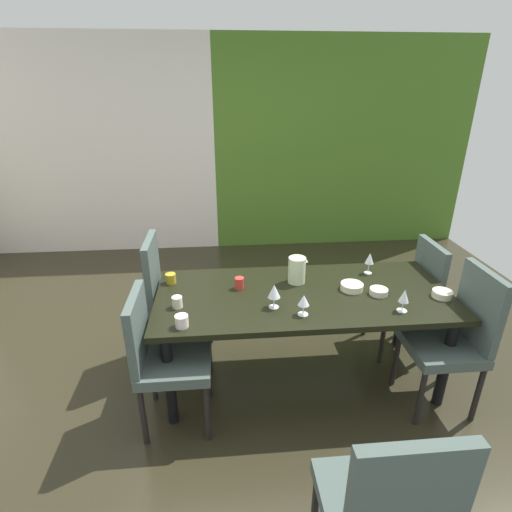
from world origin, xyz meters
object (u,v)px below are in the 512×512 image
Objects in this scene: wine_glass_rear at (274,292)px; dining_table at (303,303)px; wine_glass_center at (404,297)px; serving_bowl_corner at (352,287)px; cup_west at (177,302)px; cup_north at (182,321)px; chair_left_far at (170,297)px; cup_front at (171,278)px; chair_right_near at (456,334)px; chair_left_near at (162,353)px; wine_glass_south at (370,259)px; chair_head_near at (387,511)px; serving_bowl_right at (379,292)px; serving_bowl_east at (442,294)px; chair_right_far at (411,291)px; cup_left at (239,283)px; wine_glass_near_shelf at (304,301)px; pitcher_near_window at (297,270)px.

dining_table is at bearing 36.12° from wine_glass_rear.
serving_bowl_corner is at bearing 127.27° from wine_glass_center.
cup_north is at bearing -78.36° from cup_west.
cup_north is at bearing 12.98° from chair_left_far.
cup_front is at bearing 160.82° from wine_glass_center.
chair_right_near is 6.18× the size of wine_glass_rear.
cup_front is at bearing 170.27° from serving_bowl_corner.
wine_glass_rear is at bearing 101.85° from chair_left_near.
wine_glass_south reaches higher than serving_bowl_corner.
chair_head_near is 1.47m from chair_left_near.
serving_bowl_right is 0.42m from serving_bowl_east.
serving_bowl_east is at bearing 23.39° from wine_glass_center.
chair_head_near is 13.94× the size of cup_front.
dining_table is 0.35m from serving_bowl_corner.
serving_bowl_corner is (-0.60, -0.30, 0.22)m from chair_right_far.
wine_glass_rear is 1.14m from serving_bowl_east.
cup_front is at bearing 102.20° from cup_north.
cup_left is at bearing 72.92° from chair_right_near.
chair_head_near reaches higher than cup_front.
chair_right_near reaches higher than wine_glass_near_shelf.
chair_left_near reaches higher than cup_north.
cup_north is at bearing -173.26° from serving_bowl_east.
chair_right_far is 1.94m from chair_head_near.
chair_left_far is 8.46× the size of serving_bowl_right.
serving_bowl_corner is (0.57, 0.19, -0.09)m from wine_glass_rear.
chair_right_near is 1.88m from chair_left_near.
chair_right_far is at bearing 108.64° from chair_left_near.
wine_glass_near_shelf is at bearing 5.24° from cup_north.
serving_bowl_east is at bearing -10.08° from serving_bowl_right.
chair_right_near is (0.90, 1.09, -0.01)m from chair_head_near.
chair_right_far is 0.62m from serving_bowl_right.
dining_table is at bearing 71.48° from chair_right_near.
serving_bowl_right is at bearing 99.99° from chair_left_near.
wine_glass_south reaches higher than wine_glass_rear.
pitcher_near_window reaches higher than wine_glass_rear.
cup_north is (-1.13, -0.36, 0.01)m from serving_bowl_corner.
chair_head_near is at bearing -59.71° from cup_front.
chair_left_near reaches higher than cup_left.
chair_left_near is at bearing -170.01° from serving_bowl_right.
wine_glass_rear is 0.80m from cup_front.
chair_head_near is at bearing 140.44° from chair_right_near.
chair_left_near is (-0.94, -0.32, -0.12)m from dining_table.
chair_right_near is 6.61× the size of wine_glass_center.
chair_right_near is at bearing 50.44° from chair_head_near.
dining_table is 1.00m from chair_right_near.
cup_west is at bearing -151.73° from cup_left.
chair_right_far is 0.70m from serving_bowl_corner.
wine_glass_rear is at bearing -161.90° from serving_bowl_corner.
serving_bowl_east is 1.72m from cup_north.
chair_head_near reaches higher than pitcher_near_window.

